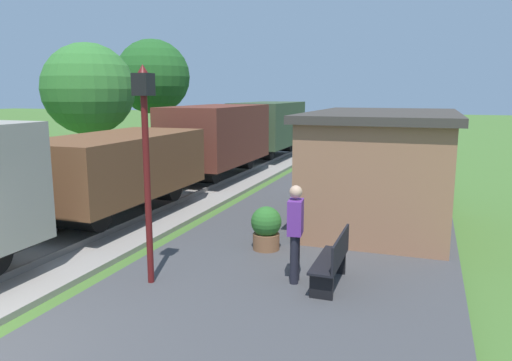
{
  "coord_description": "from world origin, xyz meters",
  "views": [
    {
      "loc": [
        5.47,
        -3.96,
        3.51
      ],
      "look_at": [
        1.12,
        8.39,
        1.14
      ],
      "focal_mm": 34.37,
      "sensor_mm": 36.0,
      "label": 1
    }
  ],
  "objects_px": {
    "station_hut": "(382,166)",
    "bench_near_hut": "(333,259)",
    "lamp_post_near": "(145,136)",
    "person_waiting": "(295,230)",
    "potted_planter": "(266,227)",
    "tree_field_left": "(153,77)",
    "tree_trackside_far": "(88,89)",
    "freight_train": "(179,149)"
  },
  "relations": [
    {
      "from": "station_hut",
      "to": "bench_near_hut",
      "type": "relative_size",
      "value": 3.87
    },
    {
      "from": "bench_near_hut",
      "to": "lamp_post_near",
      "type": "relative_size",
      "value": 0.41
    },
    {
      "from": "person_waiting",
      "to": "bench_near_hut",
      "type": "bearing_deg",
      "value": 176.07
    },
    {
      "from": "potted_planter",
      "to": "tree_field_left",
      "type": "distance_m",
      "value": 15.17
    },
    {
      "from": "tree_field_left",
      "to": "lamp_post_near",
      "type": "bearing_deg",
      "value": -59.45
    },
    {
      "from": "tree_trackside_far",
      "to": "lamp_post_near",
      "type": "bearing_deg",
      "value": -47.81
    },
    {
      "from": "potted_planter",
      "to": "lamp_post_near",
      "type": "xyz_separation_m",
      "value": [
        -1.32,
        -2.39,
        2.08
      ]
    },
    {
      "from": "freight_train",
      "to": "station_hut",
      "type": "height_order",
      "value": "station_hut"
    },
    {
      "from": "bench_near_hut",
      "to": "person_waiting",
      "type": "distance_m",
      "value": 0.81
    },
    {
      "from": "potted_planter",
      "to": "tree_trackside_far",
      "type": "xyz_separation_m",
      "value": [
        -9.18,
        6.28,
        2.89
      ]
    },
    {
      "from": "tree_field_left",
      "to": "person_waiting",
      "type": "bearing_deg",
      "value": -50.94
    },
    {
      "from": "person_waiting",
      "to": "potted_planter",
      "type": "distance_m",
      "value": 1.9
    },
    {
      "from": "station_hut",
      "to": "tree_trackside_far",
      "type": "distance_m",
      "value": 11.76
    },
    {
      "from": "station_hut",
      "to": "tree_field_left",
      "type": "xyz_separation_m",
      "value": [
        -11.45,
        8.12,
        2.55
      ]
    },
    {
      "from": "freight_train",
      "to": "person_waiting",
      "type": "xyz_separation_m",
      "value": [
        5.82,
        -6.7,
        -0.44
      ]
    },
    {
      "from": "tree_trackside_far",
      "to": "tree_field_left",
      "type": "xyz_separation_m",
      "value": [
        -0.26,
        5.08,
        0.6
      ]
    },
    {
      "from": "freight_train",
      "to": "bench_near_hut",
      "type": "relative_size",
      "value": 17.33
    },
    {
      "from": "freight_train",
      "to": "potted_planter",
      "type": "bearing_deg",
      "value": -47.17
    },
    {
      "from": "bench_near_hut",
      "to": "lamp_post_near",
      "type": "bearing_deg",
      "value": -163.51
    },
    {
      "from": "bench_near_hut",
      "to": "freight_train",
      "type": "bearing_deg",
      "value": 134.19
    },
    {
      "from": "person_waiting",
      "to": "tree_field_left",
      "type": "height_order",
      "value": "tree_field_left"
    },
    {
      "from": "lamp_post_near",
      "to": "tree_trackside_far",
      "type": "height_order",
      "value": "tree_trackside_far"
    },
    {
      "from": "station_hut",
      "to": "lamp_post_near",
      "type": "bearing_deg",
      "value": -120.67
    },
    {
      "from": "bench_near_hut",
      "to": "person_waiting",
      "type": "height_order",
      "value": "person_waiting"
    },
    {
      "from": "station_hut",
      "to": "lamp_post_near",
      "type": "xyz_separation_m",
      "value": [
        -3.33,
        -5.62,
        1.15
      ]
    },
    {
      "from": "potted_planter",
      "to": "tree_trackside_far",
      "type": "relative_size",
      "value": 0.17
    },
    {
      "from": "lamp_post_near",
      "to": "tree_trackside_far",
      "type": "xyz_separation_m",
      "value": [
        -7.86,
        8.67,
        0.81
      ]
    },
    {
      "from": "lamp_post_near",
      "to": "tree_trackside_far",
      "type": "relative_size",
      "value": 0.69
    },
    {
      "from": "potted_planter",
      "to": "lamp_post_near",
      "type": "height_order",
      "value": "lamp_post_near"
    },
    {
      "from": "bench_near_hut",
      "to": "tree_field_left",
      "type": "distance_m",
      "value": 17.35
    },
    {
      "from": "potted_planter",
      "to": "tree_field_left",
      "type": "xyz_separation_m",
      "value": [
        -9.44,
        11.36,
        3.48
      ]
    },
    {
      "from": "freight_train",
      "to": "bench_near_hut",
      "type": "xyz_separation_m",
      "value": [
        6.48,
        -6.66,
        -0.9
      ]
    },
    {
      "from": "potted_planter",
      "to": "tree_field_left",
      "type": "relative_size",
      "value": 0.15
    },
    {
      "from": "bench_near_hut",
      "to": "tree_field_left",
      "type": "height_order",
      "value": "tree_field_left"
    },
    {
      "from": "station_hut",
      "to": "bench_near_hut",
      "type": "distance_m",
      "value": 4.83
    },
    {
      "from": "bench_near_hut",
      "to": "tree_field_left",
      "type": "relative_size",
      "value": 0.25
    },
    {
      "from": "potted_planter",
      "to": "lamp_post_near",
      "type": "relative_size",
      "value": 0.25
    },
    {
      "from": "freight_train",
      "to": "person_waiting",
      "type": "distance_m",
      "value": 8.88
    },
    {
      "from": "person_waiting",
      "to": "lamp_post_near",
      "type": "distance_m",
      "value": 2.98
    },
    {
      "from": "bench_near_hut",
      "to": "potted_planter",
      "type": "relative_size",
      "value": 1.64
    },
    {
      "from": "bench_near_hut",
      "to": "potted_planter",
      "type": "xyz_separation_m",
      "value": [
        -1.69,
        1.5,
        0.0
      ]
    },
    {
      "from": "station_hut",
      "to": "potted_planter",
      "type": "xyz_separation_m",
      "value": [
        -2.01,
        -3.24,
        -0.93
      ]
    }
  ]
}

